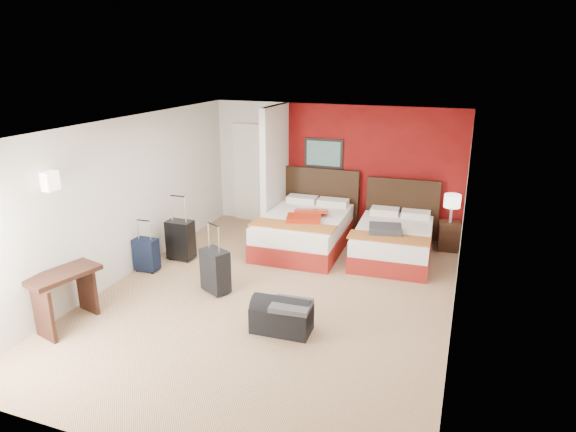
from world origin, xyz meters
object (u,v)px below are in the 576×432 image
at_px(bed_left, 304,232).
at_px(nightstand, 449,236).
at_px(duffel_bag, 282,317).
at_px(desk, 66,299).
at_px(suitcase_black, 181,241).
at_px(suitcase_navy, 147,256).
at_px(suitcase_charcoal, 215,272).
at_px(bed_right, 393,243).
at_px(table_lamp, 452,209).
at_px(red_suitcase_open, 308,215).

height_order(bed_left, nightstand, bed_left).
xyz_separation_m(duffel_bag, desk, (-2.70, -0.81, 0.18)).
height_order(suitcase_black, suitcase_navy, suitcase_black).
relative_size(suitcase_black, suitcase_charcoal, 1.05).
relative_size(bed_right, suitcase_black, 2.75).
height_order(suitcase_charcoal, suitcase_navy, suitcase_charcoal).
relative_size(nightstand, table_lamp, 1.00).
height_order(red_suitcase_open, suitcase_navy, red_suitcase_open).
distance_m(suitcase_black, desk, 2.45).
xyz_separation_m(bed_left, suitcase_black, (-1.83, -1.25, 0.03)).
bearing_deg(bed_left, red_suitcase_open, -46.47).
relative_size(red_suitcase_open, suitcase_navy, 1.54).
relative_size(red_suitcase_open, suitcase_black, 1.22).
relative_size(bed_right, suitcase_navy, 3.48).
bearing_deg(bed_right, suitcase_black, -161.63).
bearing_deg(desk, suitcase_black, 99.54).
distance_m(bed_right, table_lamp, 1.28).
xyz_separation_m(suitcase_charcoal, desk, (-1.38, -1.51, 0.06)).
xyz_separation_m(red_suitcase_open, suitcase_black, (-1.93, -1.15, -0.33)).
bearing_deg(suitcase_navy, red_suitcase_open, 37.67).
relative_size(nightstand, suitcase_black, 0.77).
bearing_deg(suitcase_charcoal, nightstand, 70.62).
xyz_separation_m(bed_right, table_lamp, (0.89, 0.77, 0.50)).
xyz_separation_m(suitcase_black, suitcase_charcoal, (1.16, -0.92, -0.01)).
distance_m(bed_left, red_suitcase_open, 0.39).
distance_m(nightstand, duffel_bag, 4.14).
height_order(suitcase_navy, desk, desk).
bearing_deg(nightstand, desk, -142.28).
relative_size(red_suitcase_open, suitcase_charcoal, 1.27).
bearing_deg(suitcase_navy, suitcase_charcoal, -13.04).
bearing_deg(bed_right, bed_left, 179.97).
xyz_separation_m(table_lamp, suitcase_navy, (-4.58, -2.71, -0.51)).
bearing_deg(suitcase_black, bed_right, 21.23).
bearing_deg(duffel_bag, bed_right, 69.77).
height_order(suitcase_charcoal, desk, desk).
bearing_deg(table_lamp, duffel_bag, -116.37).
distance_m(red_suitcase_open, desk, 4.18).
relative_size(bed_left, red_suitcase_open, 2.53).
relative_size(nightstand, duffel_bag, 0.68).
distance_m(table_lamp, suitcase_charcoal, 4.38).
xyz_separation_m(suitcase_black, suitcase_navy, (-0.26, -0.63, -0.07)).
relative_size(suitcase_charcoal, suitcase_navy, 1.21).
distance_m(suitcase_navy, desk, 1.81).
xyz_separation_m(bed_left, suitcase_charcoal, (-0.66, -2.17, 0.01)).
distance_m(bed_left, table_lamp, 2.67).
height_order(bed_left, desk, desk).
distance_m(nightstand, suitcase_navy, 5.33).
bearing_deg(bed_right, table_lamp, 37.98).
height_order(red_suitcase_open, suitcase_black, red_suitcase_open).
xyz_separation_m(bed_right, suitcase_charcoal, (-2.27, -2.24, 0.04)).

